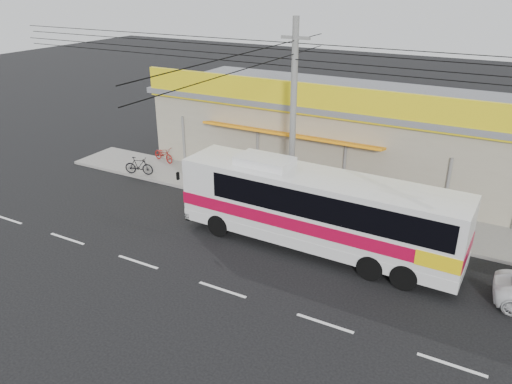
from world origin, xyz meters
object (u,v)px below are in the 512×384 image
at_px(motorbike_dark, 139,166).
at_px(coach_bus, 321,207).
at_px(motorbike_red, 164,154).
at_px(utility_pole, 295,54).

bearing_deg(motorbike_dark, coach_bus, -118.81).
distance_m(motorbike_red, utility_pole, 11.78).
distance_m(motorbike_red, motorbike_dark, 2.39).
bearing_deg(motorbike_dark, utility_pole, -103.35).
bearing_deg(motorbike_dark, motorbike_red, -12.82).
bearing_deg(utility_pole, coach_bus, -48.58).
xyz_separation_m(coach_bus, motorbike_dark, (-12.08, 2.75, -1.28)).
relative_size(coach_bus, motorbike_red, 6.86).
bearing_deg(coach_bus, motorbike_dark, 168.66).
relative_size(coach_bus, motorbike_dark, 6.97).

